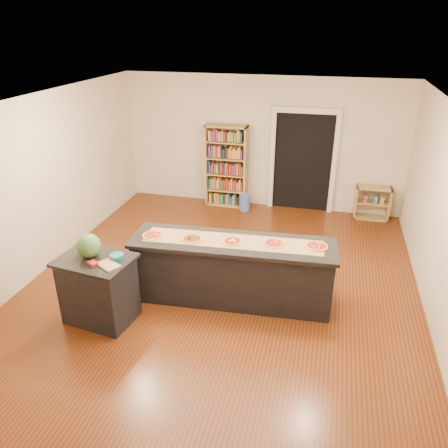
% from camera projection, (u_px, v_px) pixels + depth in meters
% --- Properties ---
extents(room, '(6.00, 7.00, 2.80)m').
position_uv_depth(room, '(221.00, 205.00, 6.25)').
color(room, beige).
rests_on(room, ground).
extents(doorway, '(1.40, 0.09, 2.21)m').
position_uv_depth(doorway, '(303.00, 156.00, 9.18)').
color(doorway, black).
rests_on(doorway, room).
extents(kitchen_island, '(2.92, 0.79, 0.96)m').
position_uv_depth(kitchen_island, '(232.00, 271.00, 6.36)').
color(kitchen_island, black).
rests_on(kitchen_island, ground).
extents(side_counter, '(0.97, 0.71, 0.96)m').
position_uv_depth(side_counter, '(99.00, 289.00, 5.92)').
color(side_counter, black).
rests_on(side_counter, ground).
extents(bookshelf, '(0.90, 0.32, 1.80)m').
position_uv_depth(bookshelf, '(226.00, 166.00, 9.51)').
color(bookshelf, tan).
rests_on(bookshelf, ground).
extents(low_shelf, '(0.70, 0.30, 0.70)m').
position_uv_depth(low_shelf, '(372.00, 203.00, 9.06)').
color(low_shelf, tan).
rests_on(low_shelf, ground).
extents(waste_bin, '(0.25, 0.25, 0.36)m').
position_uv_depth(waste_bin, '(245.00, 202.00, 9.54)').
color(waste_bin, '#5064B3').
rests_on(waste_bin, ground).
extents(kraft_paper, '(2.56, 0.62, 0.00)m').
position_uv_depth(kraft_paper, '(233.00, 241.00, 6.17)').
color(kraft_paper, olive).
rests_on(kraft_paper, kitchen_island).
extents(watermelon, '(0.32, 0.32, 0.32)m').
position_uv_depth(watermelon, '(89.00, 246.00, 5.71)').
color(watermelon, '#144214').
rests_on(watermelon, side_counter).
extents(cutting_board, '(0.35, 0.32, 0.02)m').
position_uv_depth(cutting_board, '(109.00, 265.00, 5.56)').
color(cutting_board, tan).
rests_on(cutting_board, side_counter).
extents(package_red, '(0.16, 0.14, 0.05)m').
position_uv_depth(package_red, '(93.00, 264.00, 5.56)').
color(package_red, maroon).
rests_on(package_red, side_counter).
extents(package_teal, '(0.18, 0.18, 0.07)m').
position_uv_depth(package_teal, '(117.00, 257.00, 5.70)').
color(package_teal, '#195966').
rests_on(package_teal, side_counter).
extents(pizza_a, '(0.31, 0.31, 0.02)m').
position_uv_depth(pizza_a, '(153.00, 235.00, 6.31)').
color(pizza_a, tan).
rests_on(pizza_a, kitchen_island).
extents(pizza_b, '(0.29, 0.29, 0.02)m').
position_uv_depth(pizza_b, '(192.00, 239.00, 6.21)').
color(pizza_b, tan).
rests_on(pizza_b, kitchen_island).
extents(pizza_c, '(0.27, 0.27, 0.02)m').
position_uv_depth(pizza_c, '(232.00, 241.00, 6.14)').
color(pizza_c, tan).
rests_on(pizza_c, kitchen_island).
extents(pizza_d, '(0.30, 0.30, 0.02)m').
position_uv_depth(pizza_d, '(274.00, 243.00, 6.09)').
color(pizza_d, tan).
rests_on(pizza_d, kitchen_island).
extents(pizza_e, '(0.30, 0.30, 0.02)m').
position_uv_depth(pizza_e, '(317.00, 246.00, 6.01)').
color(pizza_e, tan).
rests_on(pizza_e, kitchen_island).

